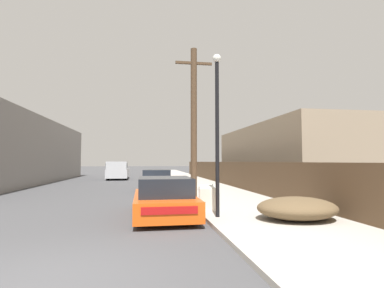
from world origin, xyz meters
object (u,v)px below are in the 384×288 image
car_parked_mid (157,181)px  pickup_truck (118,170)px  discarded_fridge (208,197)px  utility_pole (194,119)px  brush_pile (297,208)px  street_lamp (217,122)px  parked_sports_car_red (164,199)px

car_parked_mid → pickup_truck: pickup_truck is taller
discarded_fridge → utility_pole: size_ratio=0.24×
discarded_fridge → pickup_truck: size_ratio=0.32×
pickup_truck → utility_pole: bearing=105.6°
discarded_fridge → utility_pole: 4.77m
discarded_fridge → car_parked_mid: (-1.54, 7.62, 0.11)m
brush_pile → car_parked_mid: bearing=109.3°
car_parked_mid → utility_pole: (1.56, -4.20, 3.22)m
car_parked_mid → street_lamp: size_ratio=0.89×
pickup_truck → utility_pole: size_ratio=0.76×
street_lamp → brush_pile: street_lamp is taller
discarded_fridge → street_lamp: bearing=-84.0°
street_lamp → brush_pile: size_ratio=2.16×
utility_pole → street_lamp: utility_pole is taller
street_lamp → brush_pile: 3.44m
parked_sports_car_red → brush_pile: parked_sports_car_red is taller
discarded_fridge → car_parked_mid: bearing=111.0°
discarded_fridge → brush_pile: (2.05, -2.64, -0.06)m
utility_pole → pickup_truck: bearing=106.9°
pickup_truck → brush_pile: size_ratio=2.36×
parked_sports_car_red → street_lamp: street_lamp is taller
parked_sports_car_red → street_lamp: size_ratio=0.85×
street_lamp → pickup_truck: bearing=102.6°
parked_sports_car_red → utility_pole: bearing=68.4°
parked_sports_car_red → brush_pile: (3.73, -1.67, -0.14)m
street_lamp → utility_pole: bearing=88.5°
car_parked_mid → brush_pile: (3.60, -10.26, -0.17)m
discarded_fridge → street_lamp: street_lamp is taller
parked_sports_car_red → pickup_truck: (-3.32, 20.93, 0.31)m
discarded_fridge → utility_pole: bearing=99.2°
car_parked_mid → pickup_truck: 12.81m
pickup_truck → street_lamp: street_lamp is taller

